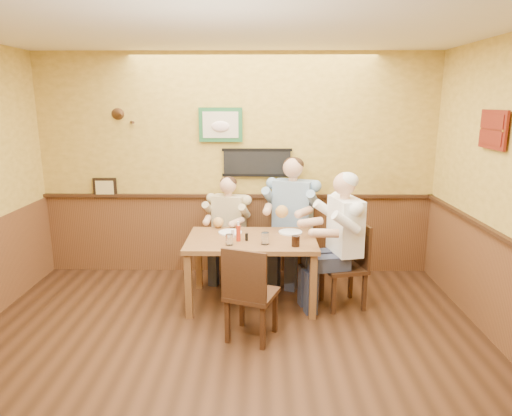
{
  "coord_description": "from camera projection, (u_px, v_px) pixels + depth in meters",
  "views": [
    {
      "loc": [
        0.31,
        -3.26,
        2.21
      ],
      "look_at": [
        0.25,
        1.45,
        1.1
      ],
      "focal_mm": 32.0,
      "sensor_mm": 36.0,
      "label": 1
    }
  ],
  "objects": [
    {
      "name": "diner_tan_shirt",
      "position": [
        229.0,
        232.0,
        5.78
      ],
      "size": [
        0.66,
        0.66,
        1.17
      ],
      "primitive_type": null,
      "rotation": [
        0.0,
        0.0,
        -0.26
      ],
      "color": "beige",
      "rests_on": "ground"
    },
    {
      "name": "plate_far_left",
      "position": [
        230.0,
        232.0,
        5.16
      ],
      "size": [
        0.3,
        0.3,
        0.02
      ],
      "primitive_type": "cylinder",
      "rotation": [
        0.0,
        0.0,
        -0.16
      ],
      "color": "white",
      "rests_on": "dining_table"
    },
    {
      "name": "chair_near_side",
      "position": [
        252.0,
        292.0,
        4.27
      ],
      "size": [
        0.55,
        0.55,
        0.93
      ],
      "primitive_type": null,
      "rotation": [
        0.0,
        0.0,
        2.79
      ],
      "color": "#3D2313",
      "rests_on": "ground"
    },
    {
      "name": "water_glass_left",
      "position": [
        229.0,
        240.0,
        4.72
      ],
      "size": [
        0.09,
        0.09,
        0.11
      ],
      "primitive_type": "cylinder",
      "rotation": [
        0.0,
        0.0,
        0.2
      ],
      "color": "white",
      "rests_on": "dining_table"
    },
    {
      "name": "hot_sauce_bottle",
      "position": [
        238.0,
        232.0,
        4.85
      ],
      "size": [
        0.05,
        0.05,
        0.19
      ],
      "primitive_type": "cylinder",
      "rotation": [
        0.0,
        0.0,
        0.1
      ],
      "color": "#B12A12",
      "rests_on": "dining_table"
    },
    {
      "name": "pepper_shaker",
      "position": [
        247.0,
        237.0,
        4.87
      ],
      "size": [
        0.04,
        0.04,
        0.08
      ],
      "primitive_type": "cylinder",
      "rotation": [
        0.0,
        0.0,
        -0.37
      ],
      "color": "black",
      "rests_on": "dining_table"
    },
    {
      "name": "salt_shaker",
      "position": [
        233.0,
        234.0,
        4.99
      ],
      "size": [
        0.04,
        0.04,
        0.09
      ],
      "primitive_type": "cylinder",
      "rotation": [
        0.0,
        0.0,
        -0.12
      ],
      "color": "silver",
      "rests_on": "dining_table"
    },
    {
      "name": "chair_right_end",
      "position": [
        343.0,
        265.0,
        4.95
      ],
      "size": [
        0.52,
        0.52,
        0.94
      ],
      "primitive_type": null,
      "rotation": [
        0.0,
        0.0,
        -1.34
      ],
      "color": "#3D2313",
      "rests_on": "ground"
    },
    {
      "name": "plate_far_right",
      "position": [
        290.0,
        232.0,
        5.16
      ],
      "size": [
        0.32,
        0.32,
        0.02
      ],
      "primitive_type": "cylinder",
      "rotation": [
        0.0,
        0.0,
        -0.23
      ],
      "color": "white",
      "rests_on": "dining_table"
    },
    {
      "name": "chair_back_left",
      "position": [
        229.0,
        245.0,
        5.82
      ],
      "size": [
        0.46,
        0.46,
        0.82
      ],
      "primitive_type": null,
      "rotation": [
        0.0,
        0.0,
        -0.26
      ],
      "color": "#3D2313",
      "rests_on": "ground"
    },
    {
      "name": "diner_white_elder",
      "position": [
        344.0,
        248.0,
        4.9
      ],
      "size": [
        0.74,
        0.74,
        1.34
      ],
      "primitive_type": null,
      "rotation": [
        0.0,
        0.0,
        -1.34
      ],
      "color": "white",
      "rests_on": "ground"
    },
    {
      "name": "dining_table",
      "position": [
        251.0,
        246.0,
        4.99
      ],
      "size": [
        1.4,
        0.9,
        0.75
      ],
      "color": "brown",
      "rests_on": "ground"
    },
    {
      "name": "chair_back_right",
      "position": [
        292.0,
        240.0,
        5.77
      ],
      "size": [
        0.57,
        0.57,
        0.97
      ],
      "primitive_type": null,
      "rotation": [
        0.0,
        0.0,
        -0.34
      ],
      "color": "#3D2313",
      "rests_on": "ground"
    },
    {
      "name": "room",
      "position": [
        238.0,
        172.0,
        3.46
      ],
      "size": [
        5.02,
        5.03,
        2.81
      ],
      "color": "black",
      "rests_on": "ground"
    },
    {
      "name": "cola_tumbler",
      "position": [
        296.0,
        241.0,
        4.68
      ],
      "size": [
        0.11,
        0.11,
        0.11
      ],
      "primitive_type": "cylinder",
      "rotation": [
        0.0,
        0.0,
        -0.42
      ],
      "color": "black",
      "rests_on": "dining_table"
    },
    {
      "name": "water_glass_mid",
      "position": [
        265.0,
        238.0,
        4.75
      ],
      "size": [
        0.11,
        0.11,
        0.13
      ],
      "primitive_type": "cylinder",
      "rotation": [
        0.0,
        0.0,
        0.41
      ],
      "color": "silver",
      "rests_on": "dining_table"
    },
    {
      "name": "diner_blue_polo",
      "position": [
        293.0,
        225.0,
        5.72
      ],
      "size": [
        0.82,
        0.82,
        1.38
      ],
      "primitive_type": null,
      "rotation": [
        0.0,
        0.0,
        -0.34
      ],
      "color": "#7997B6",
      "rests_on": "ground"
    }
  ]
}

